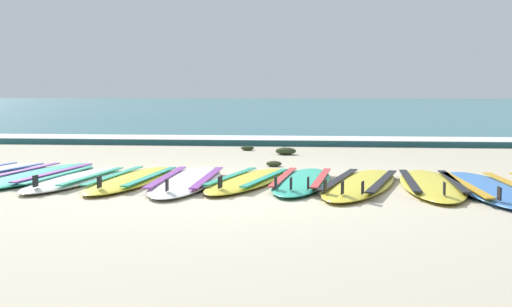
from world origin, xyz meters
name	(u,v)px	position (x,y,z in m)	size (l,w,h in m)	color
ground_plane	(242,190)	(0.00, 0.00, 0.00)	(80.00, 80.00, 0.00)	#C1B599
sea	(310,105)	(0.00, 35.10, 0.05)	(80.00, 60.00, 0.10)	teal
wave_foam_strip	(279,141)	(0.00, 5.65, 0.06)	(80.00, 1.10, 0.11)	white
surfboard_1	(37,175)	(-2.34, 0.63, 0.04)	(0.85, 2.45, 0.18)	#2DB793
surfboard_2	(76,179)	(-1.80, 0.36, 0.04)	(0.73, 2.15, 0.18)	silver
surfboard_3	(133,179)	(-1.20, 0.40, 0.04)	(0.72, 2.27, 0.18)	yellow
surfboard_4	(187,180)	(-0.61, 0.36, 0.04)	(0.63, 2.41, 0.18)	white
surfboard_5	(249,180)	(0.02, 0.44, 0.04)	(0.97, 2.18, 0.18)	yellow
surfboard_6	(302,181)	(0.58, 0.45, 0.04)	(0.74, 2.22, 0.18)	#2DB793
surfboard_7	(360,184)	(1.16, 0.30, 0.04)	(1.12, 2.48, 0.18)	yellow
surfboard_8	(431,184)	(1.86, 0.34, 0.04)	(0.67, 2.35, 0.18)	yellow
surfboard_9	(489,188)	(2.36, 0.11, 0.04)	(0.72, 2.53, 0.18)	#3875CC
seaweed_clump_near_shoreline	(247,148)	(-0.42, 4.27, 0.04)	(0.21, 0.17, 0.07)	#2D381E
seaweed_clump_mid_sand	(274,164)	(0.17, 2.04, 0.03)	(0.20, 0.16, 0.07)	#2D381E
seaweed_clump_by_the_boards	(286,151)	(0.23, 3.62, 0.05)	(0.31, 0.25, 0.11)	#2D381E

